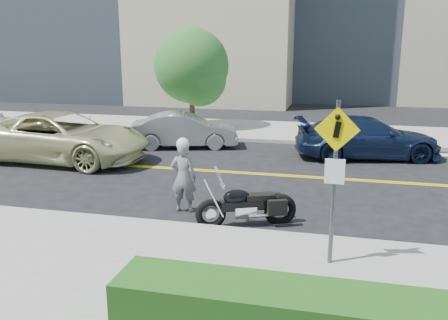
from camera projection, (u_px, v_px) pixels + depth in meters
name	position (u px, v px, depth m)	size (l,w,h in m)	color
ground_plane	(205.00, 171.00, 15.72)	(120.00, 120.00, 0.00)	black
sidewalk_near	(92.00, 270.00, 8.63)	(60.00, 5.00, 0.15)	#9E9B91
sidewalk_far	(247.00, 130.00, 22.79)	(60.00, 5.00, 0.15)	#9E9B91
pedestrian_sign	(335.00, 168.00, 8.34)	(0.78, 0.08, 3.00)	#4C4C51
motorcyclist	(184.00, 175.00, 11.68)	(0.67, 0.46, 1.88)	silver
motorcycle	(247.00, 196.00, 10.83)	(2.29, 0.70, 1.39)	black
suv	(62.00, 137.00, 16.84)	(2.88, 6.25, 1.74)	beige
parked_car_silver	(185.00, 130.00, 19.15)	(1.49, 4.27, 1.41)	#919498
parked_car_blue	(367.00, 137.00, 17.35)	(2.12, 5.21, 1.51)	#162242
tree_far_a	(191.00, 66.00, 22.55)	(3.57, 3.57, 4.88)	#382619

